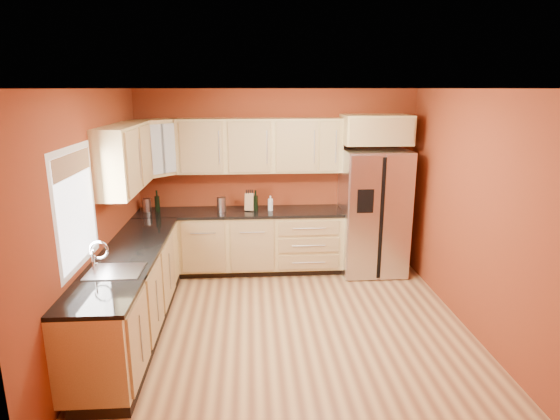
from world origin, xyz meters
name	(u,v)px	position (x,y,z in m)	size (l,w,h in m)	color
floor	(288,328)	(0.00, 0.00, 0.00)	(4.00, 4.00, 0.00)	brown
ceiling	(289,88)	(0.00, 0.00, 2.60)	(4.00, 4.00, 0.00)	silver
wall_back	(277,180)	(0.00, 2.00, 1.30)	(4.00, 0.04, 2.60)	maroon
wall_front	(315,299)	(0.00, -2.00, 1.30)	(4.00, 0.04, 2.60)	maroon
wall_left	(94,219)	(-2.00, 0.00, 1.30)	(0.04, 4.00, 2.60)	maroon
wall_right	(473,213)	(2.00, 0.00, 1.30)	(0.04, 4.00, 2.60)	maroon
base_cabinets_back	(241,243)	(-0.55, 1.70, 0.44)	(2.90, 0.60, 0.88)	tan
base_cabinets_left	(131,296)	(-1.70, 0.00, 0.44)	(0.60, 2.80, 0.88)	tan
countertop_back	(240,212)	(-0.55, 1.69, 0.90)	(2.90, 0.62, 0.04)	black
countertop_left	(128,255)	(-1.69, 0.00, 0.90)	(0.62, 2.80, 0.04)	black
upper_cabinets_back	(260,145)	(-0.25, 1.83, 1.83)	(2.30, 0.33, 0.75)	tan
upper_cabinets_left	(125,158)	(-1.83, 0.72, 1.83)	(0.33, 1.35, 0.75)	tan
corner_upper_cabinet	(155,148)	(-1.67, 1.67, 1.83)	(0.62, 0.33, 0.75)	tan
over_fridge_cabinet	(376,129)	(1.35, 1.70, 2.05)	(0.92, 0.60, 0.40)	tan
refrigerator	(373,212)	(1.35, 1.62, 0.89)	(0.90, 0.75, 1.78)	#B1B1B6
window	(76,208)	(-1.98, -0.50, 1.55)	(0.03, 0.90, 1.00)	white
sink_faucet	(114,257)	(-1.69, -0.50, 1.07)	(0.50, 0.42, 0.30)	white
canister_left	(147,205)	(-1.85, 1.75, 1.01)	(0.12, 0.12, 0.19)	#B1B1B6
canister_right	(221,204)	(-0.81, 1.68, 1.02)	(0.12, 0.12, 0.20)	#B1B1B6
wine_bottle_a	(157,201)	(-1.70, 1.72, 1.07)	(0.07, 0.07, 0.31)	black
wine_bottle_b	(256,200)	(-0.32, 1.70, 1.07)	(0.07, 0.07, 0.29)	black
knife_block	(250,202)	(-0.41, 1.72, 1.04)	(0.12, 0.11, 0.25)	#AC8253
soap_dispenser	(270,203)	(-0.12, 1.69, 1.03)	(0.07, 0.07, 0.21)	silver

